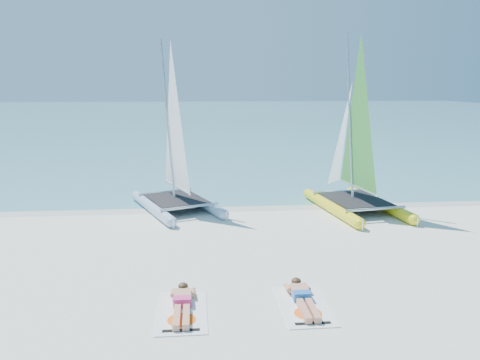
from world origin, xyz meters
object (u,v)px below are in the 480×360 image
object	(u,v)px
sunbather_a	(182,303)
sunbather_b	(302,297)
catamaran_yellow	(352,152)
towel_b	(304,306)
towel_a	(182,312)
catamaran_blue	(175,158)

from	to	relation	value
sunbather_a	sunbather_b	distance (m)	2.51
catamaran_yellow	sunbather_a	size ratio (longest dim) A/B	3.84
towel_b	sunbather_b	distance (m)	0.22
towel_a	towel_b	xyz separation A→B (m)	(2.51, 0.04, 0.00)
catamaran_yellow	sunbather_a	distance (m)	9.90
catamaran_blue	catamaran_yellow	world-z (taller)	catamaran_yellow
towel_a	catamaran_yellow	bearing A→B (deg)	52.38
catamaran_yellow	towel_a	size ratio (longest dim) A/B	3.59
sunbather_b	catamaran_blue	bearing A→B (deg)	110.60
towel_b	sunbather_a	bearing A→B (deg)	176.43
catamaran_blue	sunbather_a	world-z (taller)	catamaran_blue
catamaran_blue	towel_b	world-z (taller)	catamaran_blue
catamaran_yellow	towel_a	bearing A→B (deg)	-136.10
sunbather_a	sunbather_b	world-z (taller)	same
towel_b	sunbather_b	size ratio (longest dim) A/B	1.07
sunbather_b	towel_a	bearing A→B (deg)	-174.83
catamaran_yellow	towel_b	bearing A→B (deg)	-122.74
catamaran_blue	sunbather_b	xyz separation A→B (m)	(2.98, -7.94, -1.78)
catamaran_yellow	sunbather_a	bearing A→B (deg)	-136.80
catamaran_yellow	sunbather_a	world-z (taller)	catamaran_yellow
sunbather_b	catamaran_yellow	bearing A→B (deg)	65.20
sunbather_a	catamaran_yellow	bearing A→B (deg)	51.68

